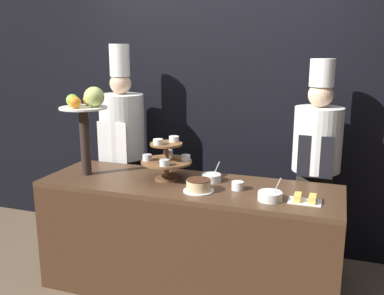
% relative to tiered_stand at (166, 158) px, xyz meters
% --- Properties ---
extents(wall_back, '(10.00, 0.06, 2.80)m').
position_rel_tiered_stand_xyz_m(wall_back, '(0.18, 0.92, 0.37)').
color(wall_back, black).
rests_on(wall_back, ground_plane).
extents(buffet_counter, '(2.19, 0.68, 0.86)m').
position_rel_tiered_stand_xyz_m(buffet_counter, '(0.18, -0.05, -0.60)').
color(buffet_counter, '#422819').
rests_on(buffet_counter, ground_plane).
extents(tiered_stand, '(0.38, 0.38, 0.32)m').
position_rel_tiered_stand_xyz_m(tiered_stand, '(0.00, 0.00, 0.00)').
color(tiered_stand, brown).
rests_on(tiered_stand, buffet_counter).
extents(fruit_pedestal, '(0.36, 0.36, 0.69)m').
position_rel_tiered_stand_xyz_m(fruit_pedestal, '(-0.62, -0.08, 0.32)').
color(fruit_pedestal, '#2D231E').
rests_on(fruit_pedestal, buffet_counter).
extents(cake_round, '(0.21, 0.21, 0.09)m').
position_rel_tiered_stand_xyz_m(cake_round, '(0.31, -0.18, -0.13)').
color(cake_round, white).
rests_on(cake_round, buffet_counter).
extents(cup_white, '(0.08, 0.08, 0.06)m').
position_rel_tiered_stand_xyz_m(cup_white, '(0.56, -0.06, -0.14)').
color(cup_white, white).
rests_on(cup_white, buffet_counter).
extents(cake_square_tray, '(0.21, 0.14, 0.05)m').
position_rel_tiered_stand_xyz_m(cake_square_tray, '(1.03, -0.15, -0.15)').
color(cake_square_tray, white).
rests_on(cake_square_tray, buffet_counter).
extents(serving_bowl_near, '(0.16, 0.16, 0.16)m').
position_rel_tiered_stand_xyz_m(serving_bowl_near, '(0.81, -0.19, -0.14)').
color(serving_bowl_near, white).
rests_on(serving_bowl_near, buffet_counter).
extents(serving_bowl_far, '(0.15, 0.15, 0.16)m').
position_rel_tiered_stand_xyz_m(serving_bowl_far, '(0.33, 0.07, -0.14)').
color(serving_bowl_far, white).
rests_on(serving_bowl_far, buffet_counter).
extents(chef_left, '(0.40, 0.40, 1.86)m').
position_rel_tiered_stand_xyz_m(chef_left, '(-0.65, 0.54, -0.04)').
color(chef_left, black).
rests_on(chef_left, ground_plane).
extents(chef_center_left, '(0.37, 0.37, 1.75)m').
position_rel_tiered_stand_xyz_m(chef_center_left, '(1.05, 0.54, -0.06)').
color(chef_center_left, '#38332D').
rests_on(chef_center_left, ground_plane).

